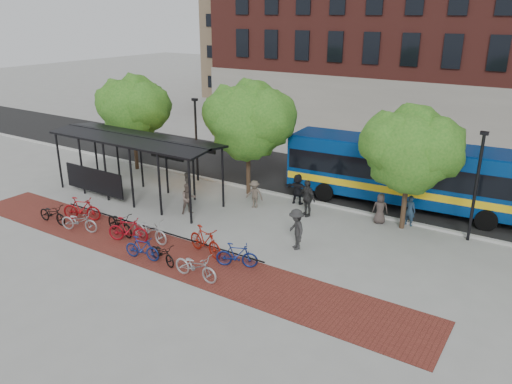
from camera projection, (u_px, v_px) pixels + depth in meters
The scene contains 31 objects.
ground at pixel (262, 224), 24.82m from camera, with size 160.00×160.00×0.00m, color #9E9E99.
asphalt_street at pixel (330, 181), 31.14m from camera, with size 160.00×8.00×0.01m, color black.
curb at pixel (300, 199), 27.96m from camera, with size 160.00×0.25×0.12m, color #B7B7B2.
brick_strip at pixel (163, 252), 21.89m from camera, with size 24.00×3.00×0.01m, color maroon.
bike_rack_rail at pixel (155, 238), 23.27m from camera, with size 12.00×0.05×0.95m, color black.
bus_shelter at pixel (133, 145), 27.57m from camera, with size 10.60×3.07×3.60m.
tree_a at pixel (134, 106), 32.09m from camera, with size 4.90×4.00×6.18m.
tree_b at pixel (250, 118), 27.43m from camera, with size 5.15×4.20×6.47m.
tree_c at pixel (412, 147), 22.99m from camera, with size 4.66×3.80×5.92m.
lamp_post_left at pixel (196, 137), 30.30m from camera, with size 0.35×0.20×5.12m.
lamp_post_right at pixel (476, 184), 22.15m from camera, with size 0.35×0.20×5.12m.
bus at pixel (409, 171), 26.46m from camera, with size 13.10×3.78×3.49m.
bike_0 at pixel (52, 214), 24.78m from camera, with size 0.66×1.88×0.99m, color black.
bike_1 at pixel (82, 209), 25.10m from camera, with size 0.57×2.01×1.21m, color #9B0E12.
bike_2 at pixel (79, 221), 23.85m from camera, with size 0.69×1.97×1.04m, color #9B9B9D.
bike_4 at pixel (120, 223), 23.55m from camera, with size 0.73×2.08×1.09m, color black.
bike_5 at pixel (128, 230), 22.71m from camera, with size 0.56×1.98×1.19m, color #A00E1A.
bike_6 at pixel (150, 230), 22.77m from camera, with size 0.75×2.14×1.12m, color #B7B6B9.
bike_7 at pixel (142, 248), 21.13m from camera, with size 0.48×1.71×1.03m, color navy.
bike_8 at pixel (162, 253), 20.84m from camera, with size 0.59×1.68×0.88m, color black.
bike_9 at pixel (205, 241), 21.54m from camera, with size 0.59×2.10×1.26m, color maroon.
bike_10 at pixel (196, 266), 19.57m from camera, with size 0.72×2.06×1.08m, color #A6A6A8.
bike_11 at pixel (237, 255), 20.49m from camera, with size 0.50×1.77×1.06m, color navy.
pedestrian_1 at pixel (188, 186), 27.91m from camera, with size 0.57×0.37×1.56m, color #3D3831.
pedestrian_3 at pixel (255, 194), 26.65m from camera, with size 0.99×0.57×1.53m, color brown.
pedestrian_4 at pixel (307, 198), 25.53m from camera, with size 1.13×0.47×1.93m, color #292929.
pedestrian_5 at pixel (298, 189), 27.18m from camera, with size 1.57×0.50×1.69m, color black.
pedestrian_6 at pixel (380, 209), 24.66m from camera, with size 0.76×0.49×1.55m, color #413734.
pedestrian_7 at pixel (410, 210), 24.42m from camera, with size 0.57×0.37×1.57m, color #21374E.
pedestrian_8 at pixel (188, 199), 25.82m from camera, with size 0.80×0.62×1.65m, color brown.
pedestrian_9 at pixel (296, 229), 21.93m from camera, with size 1.21×0.70×1.88m, color #2B2B2B.
Camera 1 is at (12.11, -19.32, 9.96)m, focal length 35.00 mm.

